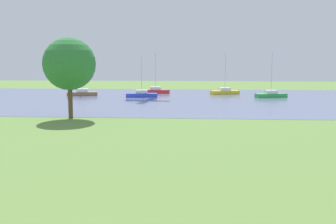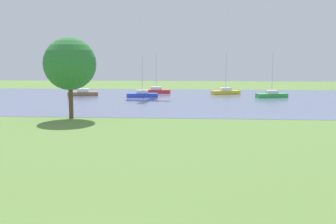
{
  "view_description": "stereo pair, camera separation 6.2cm",
  "coord_description": "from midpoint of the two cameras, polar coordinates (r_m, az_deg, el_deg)",
  "views": [
    {
      "loc": [
        3.76,
        -9.56,
        5.73
      ],
      "look_at": [
        1.95,
        14.3,
        2.66
      ],
      "focal_mm": 43.45,
      "sensor_mm": 36.0,
      "label": 1
    },
    {
      "loc": [
        3.82,
        -9.55,
        5.73
      ],
      "look_at": [
        1.95,
        14.3,
        2.66
      ],
      "focal_mm": 43.45,
      "sensor_mm": 36.0,
      "label": 2
    }
  ],
  "objects": [
    {
      "name": "tree_east_near",
      "position": [
        41.01,
        -13.58,
        6.56
      ],
      "size": [
        5.14,
        5.14,
        7.93
      ],
      "color": "brown",
      "rests_on": "ground"
    },
    {
      "name": "sailboat_green",
      "position": [
        64.44,
        14.37,
        2.39
      ],
      "size": [
        5.03,
        2.85,
        6.93
      ],
      "color": "green",
      "rests_on": "water_surface"
    },
    {
      "name": "sailboat_brown",
      "position": [
        67.11,
        -11.81,
        2.66
      ],
      "size": [
        5.02,
        2.62,
        7.71
      ],
      "color": "brown",
      "rests_on": "water_surface"
    },
    {
      "name": "sailboat_blue",
      "position": [
        63.12,
        -3.59,
        2.5
      ],
      "size": [
        4.94,
        2.02,
        6.4
      ],
      "color": "blue",
      "rests_on": "water_surface"
    },
    {
      "name": "water_surface",
      "position": [
        59.95,
        0.84,
        1.83
      ],
      "size": [
        140.0,
        40.0,
        0.02
      ],
      "primitive_type": "cube",
      "color": "slate",
      "rests_on": "ground"
    },
    {
      "name": "sailboat_red",
      "position": [
        70.68,
        -1.63,
        3.03
      ],
      "size": [
        4.86,
        1.72,
        6.88
      ],
      "color": "red",
      "rests_on": "water_surface"
    },
    {
      "name": "sailboat_yellow",
      "position": [
        69.12,
        8.11,
        2.86
      ],
      "size": [
        5.03,
        3.01,
        6.95
      ],
      "color": "yellow",
      "rests_on": "water_surface"
    },
    {
      "name": "ground_plane",
      "position": [
        32.29,
        -2.34,
        -2.92
      ],
      "size": [
        160.0,
        160.0,
        0.0
      ],
      "primitive_type": "plane",
      "color": "olive"
    }
  ]
}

